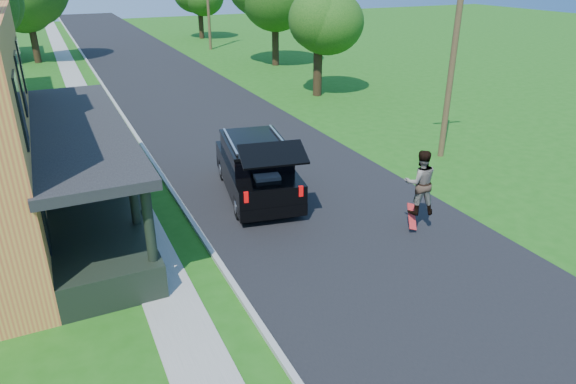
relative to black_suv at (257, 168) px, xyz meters
name	(u,v)px	position (x,y,z in m)	size (l,w,h in m)	color
ground	(387,264)	(1.40, -5.69, -0.97)	(140.00, 140.00, 0.00)	#1C5811
street	(187,99)	(1.40, 14.31, -0.97)	(8.00, 120.00, 0.02)	black
curb	(116,107)	(-2.65, 14.31, -0.97)	(0.15, 120.00, 0.12)	#9E9E99
sidewalk	(87,110)	(-4.20, 14.31, -0.97)	(1.30, 120.00, 0.03)	gray
black_suv	(257,168)	(0.00, 0.00, 0.00)	(2.94, 5.70, 2.53)	black
skateboarder	(420,182)	(3.30, -4.43, 0.58)	(1.15, 1.02, 1.95)	black
skateboard	(412,217)	(3.20, -4.36, -0.56)	(0.52, 0.67, 0.62)	#A50E0E
tree_right_near	(318,15)	(8.69, 11.88, 3.62)	(5.06, 4.66, 6.78)	black
utility_pole_near	(453,60)	(8.34, 0.31, 2.96)	(1.48, 0.38, 7.60)	#463320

